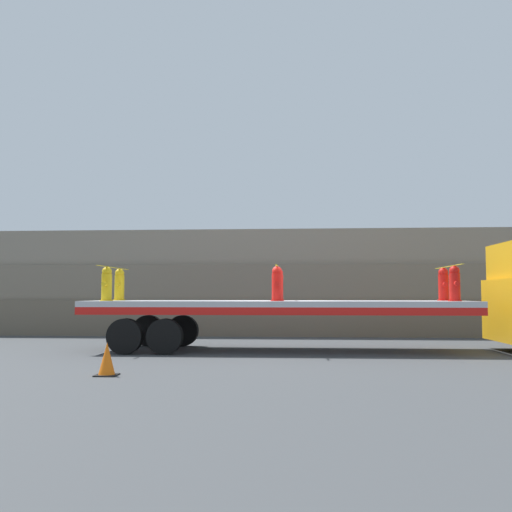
# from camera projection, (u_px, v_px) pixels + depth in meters

# --- Properties ---
(ground_plane) EXTENTS (120.00, 120.00, 0.00)m
(ground_plane) POSITION_uv_depth(u_px,v_px,m) (278.00, 351.00, 15.80)
(ground_plane) COLOR #3F4244
(rock_cliff) EXTENTS (60.00, 3.30, 4.03)m
(rock_cliff) POSITION_uv_depth(u_px,v_px,m) (283.00, 283.00, 22.65)
(rock_cliff) COLOR #665B4C
(rock_cliff) RESTS_ON ground_plane
(flatbed_trailer) EXTENTS (10.59, 2.69, 1.39)m
(flatbed_trailer) POSITION_uv_depth(u_px,v_px,m) (255.00, 309.00, 15.92)
(flatbed_trailer) COLOR #B2B2B7
(flatbed_trailer) RESTS_ON ground_plane
(fire_hydrant_yellow_near_0) EXTENTS (0.35, 0.55, 0.94)m
(fire_hydrant_yellow_near_0) POSITION_uv_depth(u_px,v_px,m) (107.00, 284.00, 15.68)
(fire_hydrant_yellow_near_0) COLOR gold
(fire_hydrant_yellow_near_0) RESTS_ON flatbed_trailer
(fire_hydrant_yellow_far_0) EXTENTS (0.35, 0.55, 0.94)m
(fire_hydrant_yellow_far_0) POSITION_uv_depth(u_px,v_px,m) (119.00, 285.00, 16.82)
(fire_hydrant_yellow_far_0) COLOR gold
(fire_hydrant_yellow_far_0) RESTS_ON flatbed_trailer
(fire_hydrant_red_near_1) EXTENTS (0.35, 0.55, 0.94)m
(fire_hydrant_red_near_1) POSITION_uv_depth(u_px,v_px,m) (277.00, 284.00, 15.36)
(fire_hydrant_red_near_1) COLOR red
(fire_hydrant_red_near_1) RESTS_ON flatbed_trailer
(fire_hydrant_red_far_1) EXTENTS (0.35, 0.55, 0.94)m
(fire_hydrant_red_far_1) POSITION_uv_depth(u_px,v_px,m) (278.00, 285.00, 16.50)
(fire_hydrant_red_far_1) COLOR red
(fire_hydrant_red_far_1) RESTS_ON flatbed_trailer
(fire_hydrant_red_near_2) EXTENTS (0.35, 0.55, 0.94)m
(fire_hydrant_red_near_2) POSITION_uv_depth(u_px,v_px,m) (455.00, 284.00, 15.04)
(fire_hydrant_red_near_2) COLOR red
(fire_hydrant_red_near_2) RESTS_ON flatbed_trailer
(fire_hydrant_red_far_2) EXTENTS (0.35, 0.55, 0.94)m
(fire_hydrant_red_far_2) POSITION_uv_depth(u_px,v_px,m) (443.00, 285.00, 16.17)
(fire_hydrant_red_far_2) COLOR red
(fire_hydrant_red_far_2) RESTS_ON flatbed_trailer
(cargo_strap_rear) EXTENTS (0.05, 2.79, 0.01)m
(cargo_strap_rear) POSITION_uv_depth(u_px,v_px,m) (114.00, 268.00, 16.28)
(cargo_strap_rear) COLOR yellow
(cargo_strap_rear) RESTS_ON fire_hydrant_yellow_near_0
(cargo_strap_middle) EXTENTS (0.05, 2.79, 0.01)m
(cargo_strap_middle) POSITION_uv_depth(u_px,v_px,m) (278.00, 267.00, 15.96)
(cargo_strap_middle) COLOR yellow
(cargo_strap_middle) RESTS_ON fire_hydrant_red_near_1
(cargo_strap_front) EXTENTS (0.05, 2.79, 0.01)m
(cargo_strap_front) POSITION_uv_depth(u_px,v_px,m) (448.00, 266.00, 15.64)
(cargo_strap_front) COLOR yellow
(cargo_strap_front) RESTS_ON fire_hydrant_red_near_2
(traffic_cone) EXTENTS (0.41, 0.41, 0.64)m
(traffic_cone) POSITION_uv_depth(u_px,v_px,m) (107.00, 359.00, 11.01)
(traffic_cone) COLOR black
(traffic_cone) RESTS_ON ground_plane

